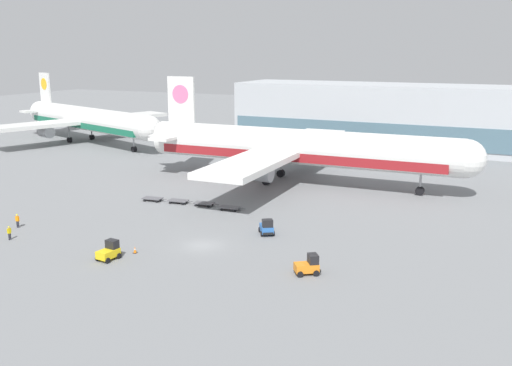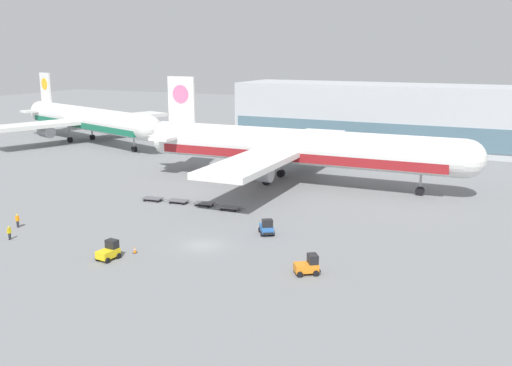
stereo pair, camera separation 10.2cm
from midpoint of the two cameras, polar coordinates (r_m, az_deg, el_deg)
ground_plane at (r=64.82m, az=-5.30°, el=-6.23°), size 400.00×400.00×0.00m
terminal_building at (r=132.09m, az=17.50°, el=6.24°), size 90.00×18.20×14.00m
airplane_main at (r=93.68m, az=3.78°, el=3.52°), size 58.08×48.17×17.00m
airplane_distant at (r=141.57m, az=-16.55°, el=6.10°), size 52.31×44.85×15.87m
baggage_tug_foreground at (r=62.09m, az=-14.43°, el=-6.62°), size 1.86×2.58×2.00m
baggage_tug_mid at (r=67.99m, az=1.12°, el=-4.46°), size 2.59×2.81×2.00m
baggage_tug_far at (r=56.57m, az=5.27°, el=-8.22°), size 2.81×2.62×2.00m
baggage_dolly_lead at (r=84.37m, az=-10.26°, el=-1.53°), size 3.77×1.82×0.48m
baggage_dolly_second at (r=82.53m, az=-7.73°, el=-1.76°), size 3.77×1.82×0.48m
baggage_dolly_third at (r=80.74m, az=-5.17°, el=-2.03°), size 3.77×1.82×0.48m
baggage_dolly_trail at (r=78.37m, az=-2.57°, el=-2.46°), size 3.77×1.82×0.48m
ground_crew_near at (r=71.98m, az=-23.41°, el=-4.50°), size 0.23×0.57×1.66m
ground_crew_far at (r=76.47m, az=-22.72°, el=-3.39°), size 0.56×0.29×1.75m
traffic_cone_near at (r=63.44m, az=-11.98°, el=-6.54°), size 0.40×0.40×0.77m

